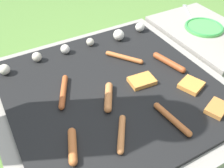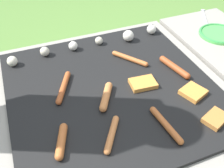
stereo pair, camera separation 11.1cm
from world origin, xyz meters
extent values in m
plane|color=#567F38|center=(0.00, 0.00, 0.00)|extent=(14.00, 14.00, 0.00)
cube|color=gray|center=(0.00, 0.00, 0.19)|extent=(0.99, 0.99, 0.37)
cube|color=black|center=(0.00, 0.00, 0.38)|extent=(0.87, 0.87, 0.02)
cube|color=gray|center=(0.72, 0.16, 0.19)|extent=(0.42, 0.63, 0.39)
cylinder|color=#B7602D|center=(0.10, -0.28, 0.40)|extent=(0.04, 0.17, 0.02)
sphere|color=#B7602D|center=(0.11, -0.36, 0.40)|extent=(0.02, 0.02, 0.02)
sphere|color=#B7602D|center=(0.09, -0.19, 0.40)|extent=(0.02, 0.02, 0.02)
cylinder|color=#A34C23|center=(-0.20, 0.07, 0.40)|extent=(0.10, 0.17, 0.02)
sphere|color=#A34C23|center=(-0.24, -0.01, 0.40)|extent=(0.02, 0.02, 0.02)
sphere|color=#A34C23|center=(-0.16, 0.15, 0.40)|extent=(0.02, 0.02, 0.02)
cylinder|color=#B7602D|center=(0.15, 0.15, 0.40)|extent=(0.12, 0.16, 0.02)
sphere|color=#B7602D|center=(0.20, 0.08, 0.40)|extent=(0.02, 0.02, 0.02)
sphere|color=#B7602D|center=(0.10, 0.22, 0.40)|extent=(0.02, 0.02, 0.02)
cylinder|color=#93421E|center=(0.32, 0.01, 0.40)|extent=(0.06, 0.16, 0.03)
sphere|color=#93421E|center=(0.33, -0.07, 0.40)|extent=(0.03, 0.03, 0.03)
sphere|color=#93421E|center=(0.30, 0.09, 0.40)|extent=(0.03, 0.03, 0.03)
cylinder|color=#B7602D|center=(-0.27, -0.21, 0.40)|extent=(0.07, 0.12, 0.03)
sphere|color=#B7602D|center=(-0.29, -0.26, 0.40)|extent=(0.03, 0.03, 0.03)
sphere|color=#B7602D|center=(-0.25, -0.15, 0.40)|extent=(0.03, 0.03, 0.03)
cylinder|color=#C6753D|center=(-0.10, -0.24, 0.40)|extent=(0.10, 0.13, 0.02)
sphere|color=#C6753D|center=(-0.14, -0.30, 0.40)|extent=(0.02, 0.02, 0.02)
sphere|color=#C6753D|center=(-0.06, -0.18, 0.40)|extent=(0.02, 0.02, 0.02)
cylinder|color=#C6753D|center=(-0.05, -0.06, 0.40)|extent=(0.10, 0.13, 0.03)
sphere|color=#C6753D|center=(-0.01, 0.00, 0.40)|extent=(0.03, 0.03, 0.03)
sphere|color=#C6753D|center=(-0.08, -0.12, 0.40)|extent=(0.03, 0.03, 0.03)
cube|color=#D18438|center=(0.13, -0.04, 0.40)|extent=(0.12, 0.09, 0.02)
cube|color=#D18438|center=(0.30, -0.16, 0.40)|extent=(0.12, 0.11, 0.02)
cube|color=#B27033|center=(0.29, -0.32, 0.40)|extent=(0.11, 0.10, 0.02)
sphere|color=beige|center=(-0.38, 0.32, 0.41)|extent=(0.05, 0.05, 0.05)
sphere|color=beige|center=(-0.22, 0.35, 0.41)|extent=(0.05, 0.05, 0.05)
sphere|color=silver|center=(-0.08, 0.34, 0.41)|extent=(0.05, 0.05, 0.05)
sphere|color=beige|center=(0.06, 0.35, 0.41)|extent=(0.04, 0.04, 0.04)
sphere|color=silver|center=(0.22, 0.32, 0.42)|extent=(0.06, 0.06, 0.06)
sphere|color=silver|center=(0.37, 0.34, 0.41)|extent=(0.05, 0.05, 0.05)
cylinder|color=#4CB24C|center=(0.72, 0.19, 0.39)|extent=(0.22, 0.22, 0.01)
torus|color=#338C3F|center=(0.72, 0.19, 0.40)|extent=(0.22, 0.22, 0.01)
cylinder|color=silver|center=(0.77, 0.38, 0.39)|extent=(0.11, 0.19, 0.01)
cube|color=silver|center=(0.82, 0.47, 0.39)|extent=(0.02, 0.02, 0.01)
camera|label=1|loc=(-0.41, -0.73, 1.14)|focal=42.00mm
camera|label=2|loc=(-0.31, -0.78, 1.14)|focal=42.00mm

